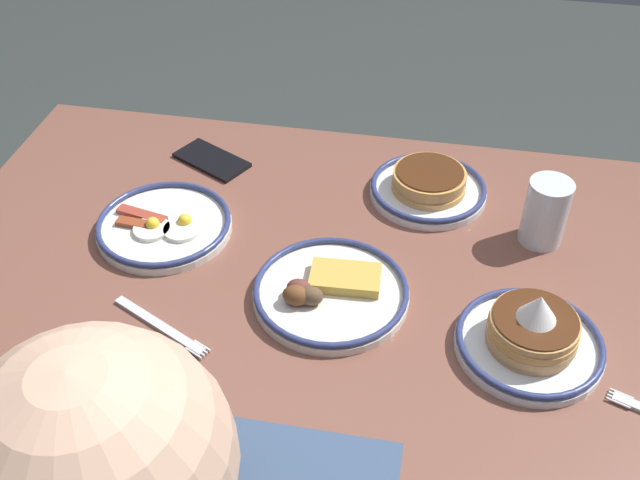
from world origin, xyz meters
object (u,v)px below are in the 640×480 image
(plate_far_side, at_px, (330,291))
(fork_near, at_px, (161,326))
(cell_phone, at_px, (212,160))
(plate_far_companion, at_px, (531,336))
(plate_center_pancakes, at_px, (164,225))
(plate_near_main, at_px, (428,186))
(drinking_glass, at_px, (545,215))

(plate_far_side, distance_m, fork_near, 0.26)
(plate_far_side, relative_size, cell_phone, 1.68)
(plate_far_side, bearing_deg, plate_far_companion, 170.29)
(plate_far_companion, distance_m, fork_near, 0.54)
(plate_far_side, bearing_deg, cell_phone, -48.19)
(plate_center_pancakes, bearing_deg, plate_near_main, -156.89)
(cell_phone, bearing_deg, fork_near, 124.78)
(cell_phone, bearing_deg, plate_far_side, 159.57)
(plate_near_main, distance_m, plate_center_pancakes, 0.47)
(plate_center_pancakes, height_order, drinking_glass, drinking_glass)
(plate_far_side, relative_size, fork_near, 1.39)
(plate_far_side, distance_m, drinking_glass, 0.38)
(plate_near_main, bearing_deg, plate_center_pancakes, 23.11)
(fork_near, bearing_deg, plate_far_companion, -173.86)
(plate_near_main, bearing_deg, cell_phone, -4.10)
(plate_center_pancakes, height_order, plate_far_companion, plate_far_companion)
(plate_far_companion, height_order, fork_near, plate_far_companion)
(plate_near_main, xyz_separation_m, plate_far_side, (0.13, 0.29, -0.01))
(fork_near, bearing_deg, cell_phone, -82.98)
(plate_near_main, relative_size, plate_far_companion, 0.99)
(plate_near_main, distance_m, plate_far_companion, 0.38)
(plate_far_side, bearing_deg, drinking_glass, -147.91)
(drinking_glass, bearing_deg, fork_near, 29.13)
(plate_far_companion, xyz_separation_m, fork_near, (0.53, 0.06, -0.02))
(plate_center_pancakes, distance_m, fork_near, 0.23)
(plate_center_pancakes, bearing_deg, cell_phone, -94.82)
(plate_near_main, bearing_deg, fork_near, 47.78)
(cell_phone, xyz_separation_m, fork_near, (-0.05, 0.43, -0.00))
(plate_far_companion, relative_size, cell_phone, 1.48)
(plate_center_pancakes, height_order, plate_far_side, plate_far_side)
(drinking_glass, bearing_deg, plate_far_side, 32.09)
(plate_near_main, xyz_separation_m, plate_far_companion, (-0.17, 0.34, 0.01))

